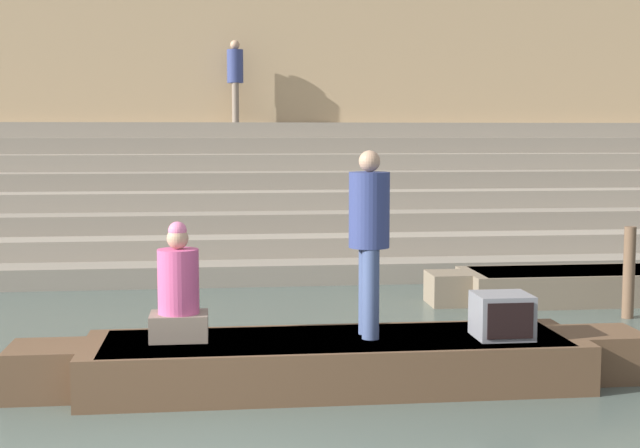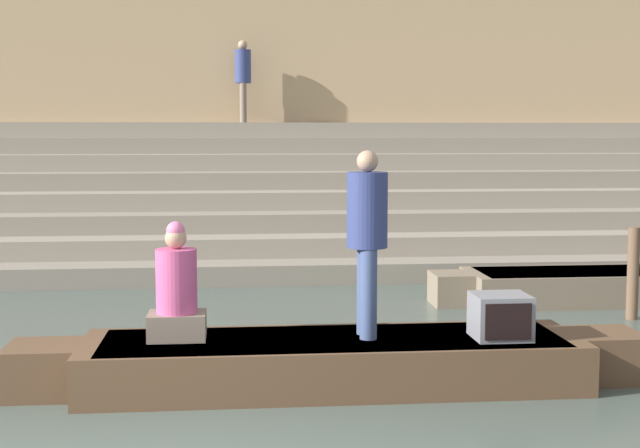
# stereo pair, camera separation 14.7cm
# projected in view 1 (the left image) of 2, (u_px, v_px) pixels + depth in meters

# --- Properties ---
(ghat_steps) EXTENTS (36.00, 6.04, 2.47)m
(ghat_steps) POSITION_uv_depth(u_px,v_px,m) (182.00, 207.00, 16.70)
(ghat_steps) COLOR gray
(ghat_steps) RESTS_ON ground
(back_wall) EXTENTS (34.20, 1.28, 7.63)m
(back_wall) POSITION_uv_depth(u_px,v_px,m) (185.00, 61.00, 19.10)
(back_wall) COLOR tan
(back_wall) RESTS_ON ground
(rowboat_main) EXTENTS (5.67, 1.30, 0.44)m
(rowboat_main) POSITION_uv_depth(u_px,v_px,m) (335.00, 360.00, 7.94)
(rowboat_main) COLOR brown
(rowboat_main) RESTS_ON ground
(person_standing) EXTENTS (0.36, 0.36, 1.67)m
(person_standing) POSITION_uv_depth(u_px,v_px,m) (369.00, 231.00, 7.90)
(person_standing) COLOR #3D4C75
(person_standing) RESTS_ON rowboat_main
(person_rowing) EXTENTS (0.51, 0.40, 1.05)m
(person_rowing) POSITION_uv_depth(u_px,v_px,m) (179.00, 293.00, 7.83)
(person_rowing) COLOR #756656
(person_rowing) RESTS_ON rowboat_main
(tv_set) EXTENTS (0.49, 0.47, 0.40)m
(tv_set) POSITION_uv_depth(u_px,v_px,m) (502.00, 316.00, 7.93)
(tv_set) COLOR slate
(tv_set) RESTS_ON rowboat_main
(moored_boat_shore) EXTENTS (4.63, 1.12, 0.42)m
(moored_boat_shore) POSITION_uv_depth(u_px,v_px,m) (597.00, 284.00, 11.99)
(moored_boat_shore) COLOR #756651
(moored_boat_shore) RESTS_ON ground
(mooring_post) EXTENTS (0.14, 0.14, 1.12)m
(mooring_post) POSITION_uv_depth(u_px,v_px,m) (629.00, 273.00, 10.84)
(mooring_post) COLOR brown
(mooring_post) RESTS_ON ground
(person_on_steps) EXTENTS (0.33, 0.33, 1.68)m
(person_on_steps) POSITION_uv_depth(u_px,v_px,m) (235.00, 75.00, 18.30)
(person_on_steps) COLOR #756656
(person_on_steps) RESTS_ON ghat_steps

